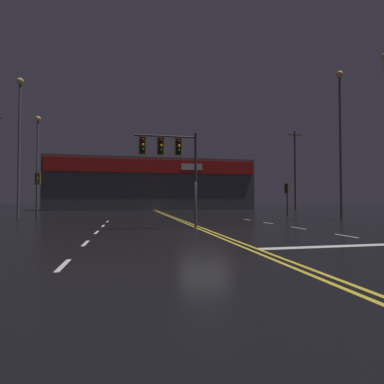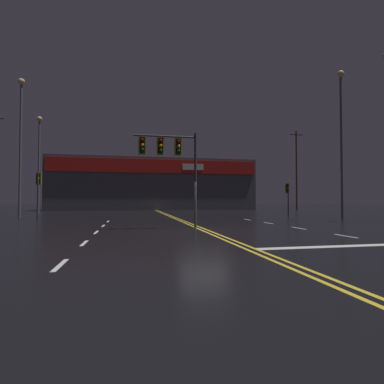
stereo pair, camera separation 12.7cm
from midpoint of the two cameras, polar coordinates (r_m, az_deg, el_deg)
name	(u,v)px [view 2 (the right image)]	position (r m, az deg, el deg)	size (l,w,h in m)	color
ground_plane	(204,230)	(15.15, 2.61, -7.26)	(200.00, 200.00, 0.00)	black
road_markings	(232,232)	(14.30, 7.87, -7.57)	(15.48, 60.00, 0.01)	gold
traffic_signal_median	(169,153)	(16.20, -4.23, 7.40)	(3.42, 0.36, 5.18)	#38383D
traffic_signal_corner_northeast	(288,192)	(30.70, 17.87, 0.04)	(0.42, 0.36, 3.17)	#38383D
traffic_signal_corner_northwest	(38,185)	(26.25, -27.10, 1.25)	(0.42, 0.36, 3.70)	#38383D
streetlight_near_right	(21,131)	(30.19, -29.73, 10.01)	(0.56, 0.56, 12.08)	#59595E
streetlight_median_approach	(39,153)	(37.58, -27.03, 6.70)	(0.56, 0.56, 10.86)	#59595E
streetlight_far_left	(341,127)	(27.31, 26.68, 11.04)	(0.56, 0.56, 11.95)	#59595E
building_backdrop	(154,185)	(49.21, -7.18, 1.30)	(31.15, 10.23, 7.88)	#4C4C51
utility_pole_row	(159,165)	(43.29, -6.25, 5.08)	(45.14, 0.26, 12.74)	#4C3828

